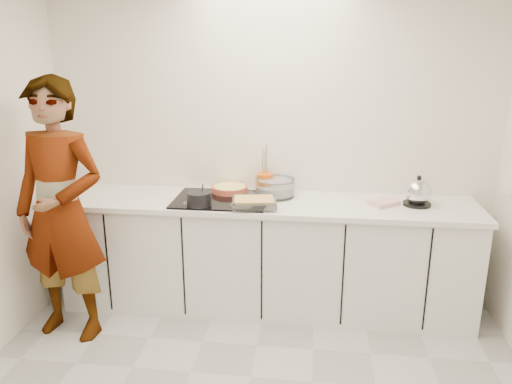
# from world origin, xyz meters

# --- Properties ---
(wall_back) EXTENTS (3.60, 0.00, 2.60)m
(wall_back) POSITION_xyz_m (0.00, 1.60, 1.30)
(wall_back) COLOR silver
(wall_back) RESTS_ON ground
(base_cabinets) EXTENTS (3.20, 0.58, 0.87)m
(base_cabinets) POSITION_xyz_m (0.00, 1.28, 0.43)
(base_cabinets) COLOR white
(base_cabinets) RESTS_ON floor
(countertop) EXTENTS (3.24, 0.64, 0.04)m
(countertop) POSITION_xyz_m (0.00, 1.28, 0.89)
(countertop) COLOR white
(countertop) RESTS_ON base_cabinets
(hob) EXTENTS (0.72, 0.54, 0.01)m
(hob) POSITION_xyz_m (-0.35, 1.26, 0.92)
(hob) COLOR black
(hob) RESTS_ON countertop
(tart_dish) EXTENTS (0.35, 0.35, 0.05)m
(tart_dish) POSITION_xyz_m (-0.32, 1.45, 0.95)
(tart_dish) COLOR #C9583C
(tart_dish) RESTS_ON hob
(saucepan) EXTENTS (0.23, 0.23, 0.18)m
(saucepan) POSITION_xyz_m (-0.48, 1.07, 0.98)
(saucepan) COLOR black
(saucepan) RESTS_ON hob
(baking_dish) EXTENTS (0.35, 0.28, 0.06)m
(baking_dish) POSITION_xyz_m (-0.07, 1.10, 0.96)
(baking_dish) COLOR silver
(baking_dish) RESTS_ON hob
(mixing_bowl) EXTENTS (0.38, 0.38, 0.15)m
(mixing_bowl) POSITION_xyz_m (0.06, 1.42, 0.98)
(mixing_bowl) COLOR silver
(mixing_bowl) RESTS_ON countertop
(tea_towel) EXTENTS (0.25, 0.24, 0.03)m
(tea_towel) POSITION_xyz_m (0.89, 1.30, 0.93)
(tea_towel) COLOR white
(tea_towel) RESTS_ON countertop
(kettle) EXTENTS (0.26, 0.26, 0.23)m
(kettle) POSITION_xyz_m (1.14, 1.32, 1.01)
(kettle) COLOR black
(kettle) RESTS_ON countertop
(utensil_crock) EXTENTS (0.16, 0.16, 0.16)m
(utensil_crock) POSITION_xyz_m (-0.03, 1.49, 0.99)
(utensil_crock) COLOR #D85605
(utensil_crock) RESTS_ON countertop
(cook) EXTENTS (0.75, 0.54, 1.89)m
(cook) POSITION_xyz_m (-1.40, 0.74, 0.94)
(cook) COLOR white
(cook) RESTS_ON floor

